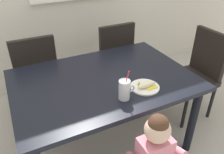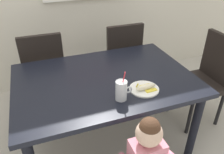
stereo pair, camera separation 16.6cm
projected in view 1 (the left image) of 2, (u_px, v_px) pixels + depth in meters
The scene contains 9 objects.
ground_plane at pixel (105, 141), 2.27m from camera, with size 24.00×24.00×0.00m, color #B7B2A8.
dining_table at pixel (104, 87), 1.93m from camera, with size 1.49×1.03×0.74m.
dining_chair_left at pixel (36, 72), 2.38m from camera, with size 0.44×0.45×0.96m.
dining_chair_right at pixel (112, 56), 2.72m from camera, with size 0.44×0.45×0.96m.
dining_chair_far at pixel (197, 70), 2.41m from camera, with size 0.44×0.44×0.96m.
toddler_standing at pixel (154, 152), 1.50m from camera, with size 0.33×0.24×0.84m.
milk_cup at pixel (124, 91), 1.61m from camera, with size 0.13×0.09×0.25m.
snack_plate at pixel (145, 87), 1.76m from camera, with size 0.23×0.23×0.01m, color white.
peeled_banana at pixel (147, 85), 1.74m from camera, with size 0.17×0.11×0.07m.
Camera 1 is at (-0.65, -1.47, 1.73)m, focal length 36.12 mm.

